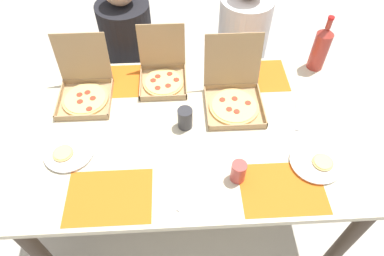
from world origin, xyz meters
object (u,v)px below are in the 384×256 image
Objects in this scene: pizza_box_corner_right at (234,96)px; diner_left_seat at (132,64)px; pizza_box_corner_left at (85,90)px; soda_bottle at (321,48)px; cup_clear_left at (238,172)px; cup_dark at (185,118)px; diner_right_seat at (240,59)px; plate_near_right at (316,162)px; pizza_box_edge_far at (163,75)px; plate_far_right at (69,152)px.

diner_left_seat reaches higher than pizza_box_corner_right.
pizza_box_corner_left is 1.28m from soda_bottle.
cup_clear_left is 0.38m from cup_dark.
diner_right_seat is (-0.36, 0.35, -0.34)m from soda_bottle.
diner_left_seat is (-1.09, 0.35, -0.35)m from soda_bottle.
diner_right_seat is (0.91, 0.52, -0.26)m from pizza_box_corner_left.
pizza_box_corner_right is 0.51m from plate_near_right.
pizza_box_corner_left is at bearing 155.97° from cup_dark.
pizza_box_corner_left is 1.19m from plate_near_right.
diner_right_seat is at bearing 100.09° from plate_near_right.
pizza_box_corner_right is 0.57m from soda_bottle.
diner_left_seat reaches higher than plate_near_right.
pizza_box_corner_left reaches higher than plate_near_right.
plate_near_right is 0.37m from cup_clear_left.
pizza_box_corner_left is 1.08m from diner_right_seat.
pizza_box_corner_left is (-0.41, -0.10, 0.00)m from pizza_box_edge_far.
diner_right_seat is (0.94, 0.89, -0.22)m from plate_far_right.
pizza_box_edge_far is at bearing 14.02° from pizza_box_corner_left.
plate_near_right is 2.10× the size of cup_dark.
pizza_box_corner_right reaches higher than plate_far_right.
cup_clear_left is 0.09× the size of diner_left_seat.
diner_right_seat is at bearing 135.74° from soda_bottle.
pizza_box_edge_far is 0.94× the size of pizza_box_corner_left.
diner_left_seat is (-0.23, 0.42, -0.26)m from pizza_box_edge_far.
cup_dark reaches higher than plate_near_right.
plate_near_right is at bearing -23.72° from cup_dark.
plate_far_right is 0.78m from cup_clear_left.
soda_bottle is 3.12× the size of cup_clear_left.
diner_left_seat is at bearing 180.00° from diner_right_seat.
diner_right_seat is (0.15, 0.61, -0.26)m from pizza_box_corner_right.
pizza_box_corner_left is at bearing 85.43° from plate_far_right.
plate_far_right is (-0.03, -0.37, -0.04)m from pizza_box_corner_left.
soda_bottle is (0.50, 0.26, 0.08)m from pizza_box_corner_right.
soda_bottle reaches higher than plate_far_right.
cup_clear_left is at bearing -63.37° from pizza_box_edge_far.
plate_near_right is at bearing -47.66° from diner_left_seat.
soda_bottle is at bearing 27.42° from pizza_box_corner_right.
pizza_box_corner_right reaches higher than plate_near_right.
pizza_box_edge_far is 0.87m from soda_bottle.
soda_bottle is at bearing -17.65° from diner_left_seat.
plate_near_right is 2.23× the size of cup_clear_left.
plate_near_right is 1.13m from plate_far_right.
pizza_box_edge_far is 2.60× the size of cup_dark.
pizza_box_edge_far is at bearing 47.07° from plate_far_right.
diner_left_seat reaches higher than cup_clear_left.
pizza_box_corner_right is 1.18× the size of pizza_box_edge_far.
pizza_box_corner_left is at bearing 143.44° from cup_clear_left.
pizza_box_corner_left reaches higher than cup_clear_left.
cup_clear_left is at bearing -127.30° from soda_bottle.
diner_right_seat is at bearing 39.60° from pizza_box_edge_far.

